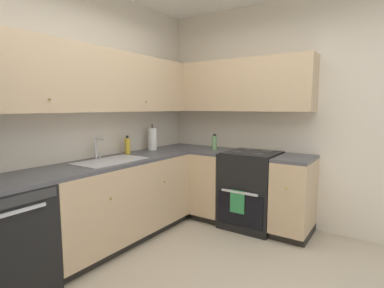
{
  "coord_description": "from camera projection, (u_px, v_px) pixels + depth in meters",
  "views": [
    {
      "loc": [
        -1.72,
        -1.02,
        1.43
      ],
      "look_at": [
        0.97,
        0.8,
        1.03
      ],
      "focal_mm": 27.89,
      "sensor_mm": 36.0,
      "label": 1
    }
  ],
  "objects": [
    {
      "name": "countertop_right",
      "position": [
        252.0,
        155.0,
        3.54
      ],
      "size": [
        0.6,
        1.4,
        0.03
      ],
      "color": "#4C4C51",
      "rests_on": "lower_cabinets_right"
    },
    {
      "name": "dishwasher",
      "position": [
        1.0,
        243.0,
        2.22
      ],
      "size": [
        0.6,
        0.63,
        0.86
      ],
      "color": "black",
      "rests_on": "ground_plane"
    },
    {
      "name": "sink",
      "position": [
        111.0,
        165.0,
        3.02
      ],
      "size": [
        0.7,
        0.4,
        0.1
      ],
      "color": "#B7B7BC",
      "rests_on": "countertop_back"
    },
    {
      "name": "oil_bottle",
      "position": [
        214.0,
        143.0,
        3.81
      ],
      "size": [
        0.07,
        0.07,
        0.2
      ],
      "color": "#729E66",
      "rests_on": "countertop_right"
    },
    {
      "name": "wall_back",
      "position": [
        63.0,
        117.0,
        2.92
      ],
      "size": [
        3.84,
        0.05,
        2.69
      ],
      "primitive_type": "cube",
      "color": "beige",
      "rests_on": "ground_plane"
    },
    {
      "name": "wall_right",
      "position": [
        291.0,
        115.0,
        3.55
      ],
      "size": [
        0.05,
        3.41,
        2.69
      ],
      "primitive_type": "cube",
      "color": "beige",
      "rests_on": "ground_plane"
    },
    {
      "name": "lower_cabinets_right",
      "position": [
        251.0,
        191.0,
        3.59
      ],
      "size": [
        0.62,
        1.4,
        0.86
      ],
      "color": "tan",
      "rests_on": "ground_plane"
    },
    {
      "name": "countertop_back",
      "position": [
        118.0,
        161.0,
        3.13
      ],
      "size": [
        2.94,
        0.6,
        0.03
      ],
      "primitive_type": "cube",
      "color": "#4C4C51",
      "rests_on": "lower_cabinets_back"
    },
    {
      "name": "soap_bottle",
      "position": [
        128.0,
        146.0,
        3.47
      ],
      "size": [
        0.07,
        0.07,
        0.22
      ],
      "color": "gold",
      "rests_on": "countertop_back"
    },
    {
      "name": "upper_cabinets_right",
      "position": [
        233.0,
        86.0,
        3.73
      ],
      "size": [
        0.32,
        1.95,
        0.62
      ],
      "color": "tan"
    },
    {
      "name": "upper_cabinets_back",
      "position": [
        94.0,
        81.0,
        2.98
      ],
      "size": [
        2.62,
        0.34,
        0.62
      ],
      "color": "tan"
    },
    {
      "name": "faucet",
      "position": [
        97.0,
        146.0,
        3.11
      ],
      "size": [
        0.07,
        0.16,
        0.23
      ],
      "color": "silver",
      "rests_on": "countertop_back"
    },
    {
      "name": "oven_range",
      "position": [
        251.0,
        189.0,
        3.6
      ],
      "size": [
        0.68,
        0.62,
        1.04
      ],
      "color": "black",
      "rests_on": "ground_plane"
    },
    {
      "name": "paper_towel_roll",
      "position": [
        152.0,
        139.0,
        3.79
      ],
      "size": [
        0.11,
        0.11,
        0.34
      ],
      "color": "white",
      "rests_on": "countertop_back"
    },
    {
      "name": "lower_cabinets_back",
      "position": [
        120.0,
        201.0,
        3.19
      ],
      "size": [
        1.73,
        0.62,
        0.86
      ],
      "color": "tan",
      "rests_on": "ground_plane"
    }
  ]
}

